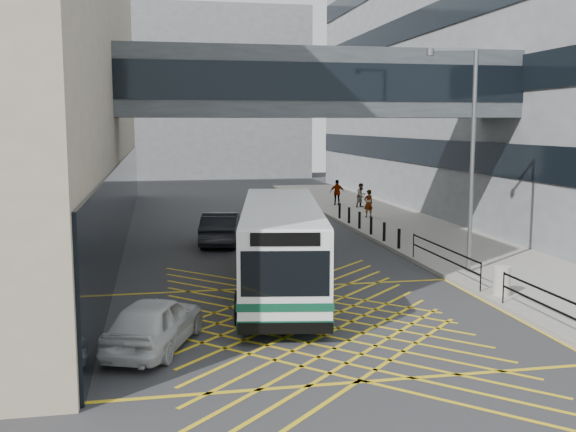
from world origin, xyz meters
TOP-DOWN VIEW (x-y plane):
  - ground at (0.00, 0.00)m, footprint 120.00×120.00m
  - building_right at (23.98, 24.00)m, footprint 24.09×44.00m
  - building_far at (-2.00, 60.00)m, footprint 28.00×16.00m
  - skybridge at (3.00, 12.00)m, footprint 20.00×4.10m
  - pavement at (9.00, 15.00)m, footprint 6.00×54.00m
  - box_junction at (0.00, 0.00)m, footprint 12.00×9.00m
  - bus at (-0.30, 3.66)m, footprint 4.27×11.21m
  - car_white at (-4.50, -1.29)m, footprint 3.20×4.72m
  - car_dark at (-1.37, 13.53)m, footprint 2.88×5.28m
  - car_silver at (1.25, 13.12)m, footprint 3.46×5.30m
  - street_lamp at (6.98, 5.01)m, footprint 1.86×0.77m
  - litter_bin at (6.60, 1.45)m, footprint 0.55×0.55m
  - kerb_railings at (6.15, 1.78)m, footprint 0.05×12.54m
  - bollards at (6.25, 15.00)m, footprint 0.14×10.14m
  - pedestrian_a at (8.10, 20.21)m, footprint 0.75×0.62m
  - pedestrian_b at (9.12, 24.94)m, footprint 0.91×0.76m
  - pedestrian_c at (7.85, 26.43)m, footprint 1.10×0.65m

SIDE VIEW (x-z plane):
  - ground at x=0.00m, z-range 0.00..0.00m
  - box_junction at x=0.00m, z-range 0.00..0.01m
  - pavement at x=9.00m, z-range 0.00..0.16m
  - bollards at x=6.25m, z-range 0.16..1.06m
  - litter_bin at x=6.60m, z-range 0.16..1.12m
  - car_white at x=-4.50m, z-range 0.00..1.39m
  - car_silver at x=1.25m, z-range 0.00..1.52m
  - car_dark at x=-1.37m, z-range 0.00..1.57m
  - kerb_railings at x=6.15m, z-range 0.38..1.38m
  - pedestrian_b at x=9.12m, z-range 0.16..1.77m
  - pedestrian_a at x=8.10m, z-range 0.16..1.81m
  - pedestrian_c at x=7.85m, z-range 0.16..1.91m
  - bus at x=-0.30m, z-range 0.11..3.18m
  - street_lamp at x=6.98m, z-range 0.74..9.02m
  - skybridge at x=3.00m, z-range 6.00..9.00m
  - building_far at x=-2.00m, z-range 0.00..18.00m
  - building_right at x=23.98m, z-range 0.00..20.00m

